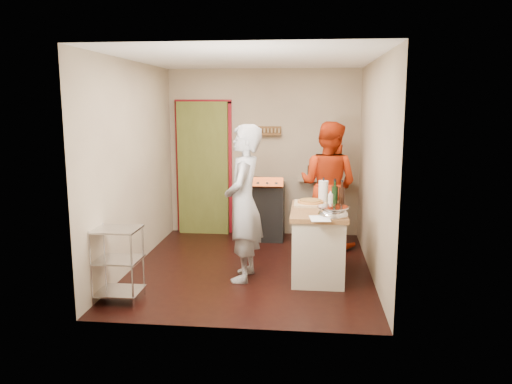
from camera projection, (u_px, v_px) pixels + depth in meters
The scene contains 10 objects.
floor at pixel (251, 268), 6.39m from camera, with size 3.50×3.50×0.00m, color black.
back_wall at pixel (224, 163), 8.00m from camera, with size 3.00×0.44×2.60m.
left_wall at pixel (133, 165), 6.31m from camera, with size 0.04×3.50×2.60m, color tan.
right_wall at pixel (374, 169), 6.00m from camera, with size 0.04×3.50×2.60m, color tan.
ceiling at pixel (250, 58), 5.93m from camera, with size 3.00×3.50×0.02m, color white.
stove at pixel (264, 210), 7.70m from camera, with size 0.60×0.63×1.00m.
wire_shelving at pixel (118, 261), 5.27m from camera, with size 0.48×0.40×0.80m.
island at pixel (318, 240), 6.03m from camera, with size 0.65×1.22×1.14m.
person_stripe at pixel (244, 203), 5.84m from camera, with size 0.67×0.44×1.84m, color #A09FA4.
person_red at pixel (328, 185), 7.23m from camera, with size 0.88×0.69×1.82m, color #B82D0C.
Camera 1 is at (0.70, -6.07, 2.08)m, focal length 35.00 mm.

